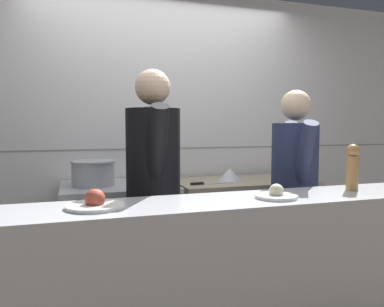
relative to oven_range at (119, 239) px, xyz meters
name	(u,v)px	position (x,y,z in m)	size (l,w,h in m)	color
wall_back_tiled	(163,132)	(0.46, 0.40, 0.85)	(8.00, 0.06, 2.60)	white
oven_range	(119,239)	(0.00, 0.00, 0.00)	(0.88, 0.71, 0.89)	#232326
prep_counter	(243,229)	(1.09, 0.00, -0.01)	(1.21, 0.65, 0.88)	gray
pass_counter	(260,284)	(0.64, -1.18, 0.03)	(2.92, 0.45, 0.96)	#B7BABF
stock_pot	(93,172)	(-0.19, -0.01, 0.55)	(0.34, 0.34, 0.19)	#B7BABF
sauce_pot	(145,170)	(0.22, 0.05, 0.54)	(0.25, 0.25, 0.18)	beige
mixing_bowl_steel	(230,175)	(0.95, -0.03, 0.49)	(0.23, 0.23, 0.11)	#B7BABF
chefs_knife	(209,183)	(0.72, -0.14, 0.44)	(0.39, 0.06, 0.02)	#B7BABF
plated_dish_main	(95,203)	(-0.24, -1.17, 0.54)	(0.28, 0.28, 0.10)	white
plated_dish_appetiser	(276,195)	(0.71, -1.22, 0.54)	(0.23, 0.23, 0.08)	white
pepper_mill	(352,166)	(1.28, -1.14, 0.67)	(0.08, 0.08, 0.28)	#AD7A47
chef_head_cook	(153,188)	(0.15, -0.62, 0.51)	(0.38, 0.75, 1.72)	black
chef_sous	(294,190)	(1.17, -0.68, 0.45)	(0.40, 0.70, 1.61)	black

